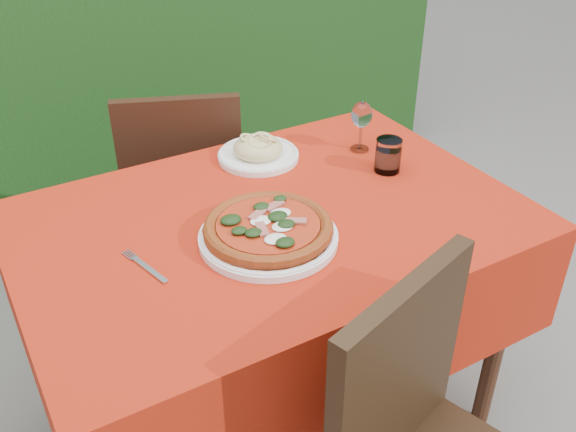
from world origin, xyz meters
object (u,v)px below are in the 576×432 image
pizza_plate (268,231)px  water_glass (388,157)px  chair_far (185,188)px  pasta_plate (258,151)px  wine_glass (362,117)px  fork (150,270)px

pizza_plate → water_glass: (0.46, 0.14, 0.01)m
chair_far → pizza_plate: (-0.07, -0.74, 0.28)m
pasta_plate → water_glass: 0.38m
chair_far → wine_glass: 0.70m
chair_far → fork: bearing=85.2°
pizza_plate → pasta_plate: bearing=65.2°
pizza_plate → wine_glass: size_ratio=2.16×
water_glass → fork: water_glass is taller
fork → water_glass: bearing=-6.1°
chair_far → water_glass: bearing=144.6°
water_glass → wine_glass: wine_glass is taller
pizza_plate → water_glass: size_ratio=3.45×
wine_glass → fork: size_ratio=0.88×
water_glass → wine_glass: size_ratio=0.62×
chair_far → fork: 0.83m
pizza_plate → fork: pizza_plate is taller
water_glass → fork: size_ratio=0.55×
chair_far → wine_glass: wine_glass is taller
wine_glass → water_glass: bearing=-93.8°
fork → pasta_plate: bearing=23.2°
water_glass → wine_glass: 0.16m
pasta_plate → wine_glass: (0.29, -0.10, 0.08)m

